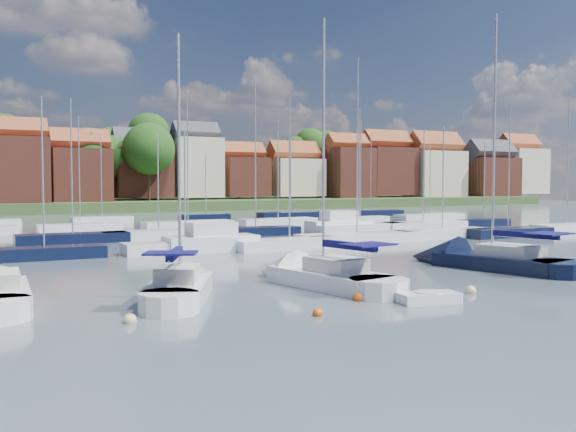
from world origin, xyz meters
TOP-DOWN VIEW (x-y plane):
  - ground at (0.00, 40.00)m, footprint 260.00×260.00m
  - sailboat_left at (-13.16, 2.80)m, footprint 6.26×9.51m
  - sailboat_centre at (-6.10, 2.91)m, footprint 4.81×10.97m
  - sailboat_navy at (6.19, 4.07)m, footprint 5.89×12.38m
  - tender at (-4.14, -3.73)m, footprint 2.84×1.71m
  - buoy_a at (-16.64, -1.76)m, footprint 0.51×0.51m
  - buoy_b at (-9.77, -3.87)m, footprint 0.42×0.42m
  - buoy_c at (-6.55, -1.88)m, footprint 0.52×0.52m
  - buoy_d at (-0.75, -2.70)m, footprint 0.51×0.51m
  - buoy_e at (6.06, 6.84)m, footprint 0.46×0.46m
  - buoy_f at (7.98, -1.33)m, footprint 0.47×0.47m
  - marina_field at (1.91, 35.15)m, footprint 79.62×41.41m
  - far_shore_town at (2.23, 132.67)m, footprint 212.46×90.00m

SIDE VIEW (x-z plane):
  - ground at x=0.00m, z-range 0.00..0.00m
  - buoy_a at x=-16.64m, z-range -0.26..0.26m
  - buoy_b at x=-9.77m, z-range -0.21..0.21m
  - buoy_c at x=-6.55m, z-range -0.26..0.26m
  - buoy_d at x=-0.75m, z-range -0.25..0.25m
  - buoy_e at x=6.06m, z-range -0.23..0.23m
  - buoy_f at x=7.98m, z-range -0.24..0.24m
  - tender at x=-4.14m, z-range -0.07..0.51m
  - sailboat_navy at x=6.19m, z-range -7.93..8.63m
  - sailboat_centre at x=-6.10m, z-range -6.89..7.60m
  - sailboat_left at x=-13.16m, z-range -6.05..6.78m
  - marina_field at x=1.91m, z-range -7.53..8.40m
  - far_shore_town at x=2.23m, z-range -6.53..15.74m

